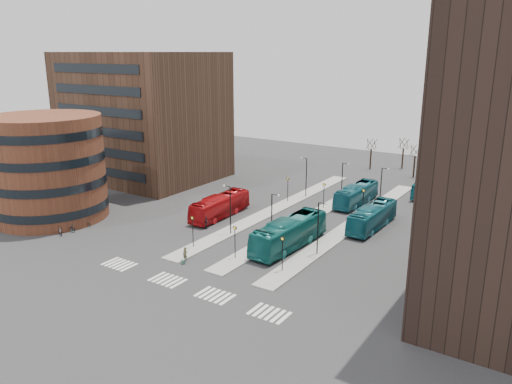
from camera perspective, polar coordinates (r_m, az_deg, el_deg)
The scene contains 23 objects.
ground at distance 48.29m, azimuth -12.50°, elevation -11.79°, with size 160.00×160.00×0.00m, color #2A2A2C.
island_left at distance 72.46m, azimuth 2.32°, elevation -1.90°, with size 2.50×45.00×0.15m, color gray.
island_mid at distance 69.71m, azimuth 6.55°, elevation -2.71°, with size 2.50×45.00×0.15m, color gray.
island_right at distance 67.39m, azimuth 11.10°, elevation -3.57°, with size 2.50×45.00×0.15m, color gray.
suitcase at distance 54.67m, azimuth -8.33°, elevation -7.90°, with size 0.39×0.31×0.49m, color navy.
red_bus at distance 68.83m, azimuth -4.12°, elevation -1.60°, with size 2.60×11.11×3.10m, color #AC0D11.
teal_bus_a at distance 58.10m, azimuth 3.84°, elevation -4.71°, with size 2.94×12.58×3.50m, color #125B5A.
teal_bus_b at distance 75.80m, azimuth 11.40°, elevation -0.27°, with size 2.54×10.86×3.03m, color #145867.
teal_bus_c at distance 66.00m, azimuth 13.16°, elevation -2.77°, with size 2.58×11.02×3.07m, color #155D6A.
teal_bus_d at distance 83.51m, azimuth 19.14°, elevation 0.60°, with size 2.46×10.53×2.93m, color #165E6E.
traveller at distance 55.15m, azimuth -8.11°, elevation -7.05°, with size 0.58×0.38×1.60m, color #4A492C.
commuter_a at distance 64.67m, azimuth -5.75°, elevation -3.49°, with size 0.78×0.61×1.60m, color black.
commuter_b at distance 57.93m, azimuth 1.15°, elevation -5.77°, with size 0.91×0.38×1.56m, color black.
commuter_c at distance 58.73m, azimuth 4.12°, elevation -5.42°, with size 1.11×0.64×1.72m, color black.
bicycle_near at distance 67.57m, azimuth -20.56°, elevation -3.87°, with size 0.66×1.90×1.00m, color gray.
bicycle_mid at distance 66.84m, azimuth -21.49°, elevation -4.17°, with size 0.48×1.69×1.02m, color gray.
bicycle_far at distance 68.91m, azimuth -18.96°, elevation -3.37°, with size 0.62×1.77×0.93m, color gray.
crosswalk_stripes at distance 49.74m, azimuth -7.73°, elevation -10.67°, with size 22.35×2.40×0.01m.
round_building at distance 72.84m, azimuth -22.73°, elevation 2.60°, with size 15.16×15.16×14.00m.
office_block at distance 91.70m, azimuth -12.69°, elevation 8.46°, with size 25.00×20.12×22.00m.
sign_poles at distance 63.30m, azimuth 3.41°, elevation -2.33°, with size 12.45×22.12×3.65m.
lamp_posts at distance 66.70m, azimuth 6.35°, elevation -0.41°, with size 14.04×20.24×6.12m.
bare_trees at distance 98.23m, azimuth 15.67°, elevation 3.82°, with size 10.97×8.14×5.90m.
Camera 1 is at (31.51, -29.23, 22.00)m, focal length 35.00 mm.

